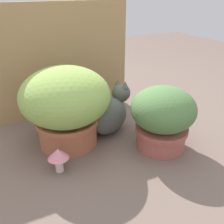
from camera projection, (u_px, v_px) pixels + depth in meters
ground_plane at (93, 151)px, 1.39m from camera, size 6.00×6.00×0.00m
cardboard_backdrop at (52, 63)px, 1.63m from camera, size 1.03×0.03×0.72m
grass_planter at (66, 103)px, 1.36m from camera, size 0.47×0.47×0.44m
leafy_planter at (163, 116)px, 1.35m from camera, size 0.34×0.34×0.34m
cat at (110, 113)px, 1.53m from camera, size 0.39×0.25×0.32m
mushroom_ornament_pink at (58, 156)px, 1.20m from camera, size 0.10×0.10×0.12m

